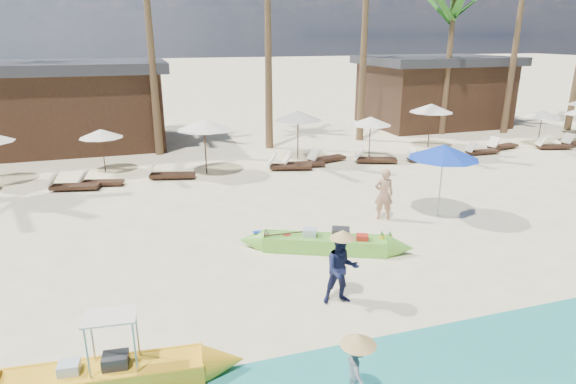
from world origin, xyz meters
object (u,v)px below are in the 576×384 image
object	(u,v)px
tourist	(384,194)
blue_umbrella	(444,152)
yellow_canoe	(104,376)
green_canoe	(325,243)

from	to	relation	value
tourist	blue_umbrella	size ratio (longest dim) A/B	0.70
yellow_canoe	tourist	xyz separation A→B (m)	(8.05, 5.52, 0.60)
yellow_canoe	green_canoe	bearing A→B (deg)	40.70
blue_umbrella	tourist	bearing A→B (deg)	171.48
yellow_canoe	blue_umbrella	distance (m)	11.35
yellow_canoe	blue_umbrella	xyz separation A→B (m)	(9.89, 5.24, 1.90)
green_canoe	yellow_canoe	size ratio (longest dim) A/B	0.96
yellow_canoe	tourist	bearing A→B (deg)	39.74
yellow_canoe	blue_umbrella	bearing A→B (deg)	33.24
green_canoe	yellow_canoe	world-z (taller)	yellow_canoe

